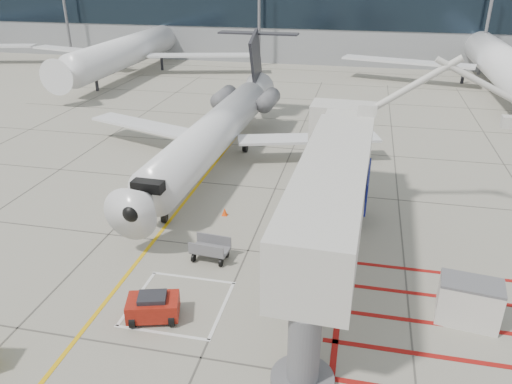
# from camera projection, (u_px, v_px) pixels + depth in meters

# --- Properties ---
(ground_plane) EXTENTS (260.00, 260.00, 0.00)m
(ground_plane) POSITION_uv_depth(u_px,v_px,m) (228.00, 296.00, 22.73)
(ground_plane) COLOR #9C9987
(ground_plane) RESTS_ON ground
(regional_jet) EXTENTS (25.37, 31.57, 8.09)m
(regional_jet) POSITION_uv_depth(u_px,v_px,m) (203.00, 120.00, 33.78)
(regional_jet) COLOR silver
(regional_jet) RESTS_ON ground_plane
(jet_bridge) EXTENTS (10.12, 20.24, 7.97)m
(jet_bridge) POSITION_uv_depth(u_px,v_px,m) (331.00, 203.00, 22.36)
(jet_bridge) COLOR silver
(jet_bridge) RESTS_ON ground_plane
(pushback_tug) EXTENTS (2.44, 1.89, 1.26)m
(pushback_tug) POSITION_uv_depth(u_px,v_px,m) (153.00, 306.00, 21.06)
(pushback_tug) COLOR maroon
(pushback_tug) RESTS_ON ground_plane
(baggage_cart) EXTENTS (1.97, 1.34, 1.19)m
(baggage_cart) POSITION_uv_depth(u_px,v_px,m) (210.00, 249.00, 25.27)
(baggage_cart) COLOR #5F5E63
(baggage_cart) RESTS_ON ground_plane
(ground_power_unit) EXTENTS (2.64, 1.76, 1.95)m
(ground_power_unit) POSITION_uv_depth(u_px,v_px,m) (469.00, 302.00, 20.75)
(ground_power_unit) COLOR silver
(ground_power_unit) RESTS_ON ground_plane
(cone_nose) EXTENTS (0.34, 0.34, 0.47)m
(cone_nose) POSITION_uv_depth(u_px,v_px,m) (225.00, 212.00, 29.83)
(cone_nose) COLOR #FF490D
(cone_nose) RESTS_ON ground_plane
(cone_side) EXTENTS (0.33, 0.33, 0.46)m
(cone_side) POSITION_uv_depth(u_px,v_px,m) (317.00, 240.00, 26.81)
(cone_side) COLOR orange
(cone_side) RESTS_ON ground_plane
(terminal_building) EXTENTS (180.00, 28.00, 14.00)m
(terminal_building) POSITION_uv_depth(u_px,v_px,m) (402.00, 8.00, 79.86)
(terminal_building) COLOR gray
(terminal_building) RESTS_ON ground_plane
(terminal_glass_band) EXTENTS (180.00, 0.10, 6.00)m
(terminal_glass_band) POSITION_uv_depth(u_px,v_px,m) (408.00, 9.00, 66.99)
(terminal_glass_band) COLOR black
(terminal_glass_band) RESTS_ON ground_plane
(bg_aircraft_b) EXTENTS (33.62, 37.35, 11.21)m
(bg_aircraft_b) POSITION_uv_depth(u_px,v_px,m) (134.00, 29.00, 65.99)
(bg_aircraft_b) COLOR silver
(bg_aircraft_b) RESTS_ON ground_plane
(bg_aircraft_c) EXTENTS (35.72, 39.69, 11.91)m
(bg_aircraft_c) POSITION_uv_depth(u_px,v_px,m) (501.00, 37.00, 57.10)
(bg_aircraft_c) COLOR silver
(bg_aircraft_c) RESTS_ON ground_plane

